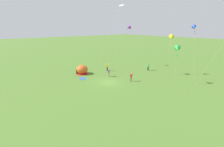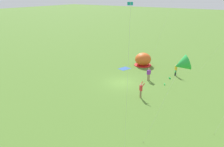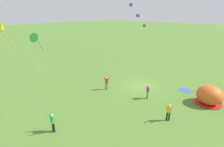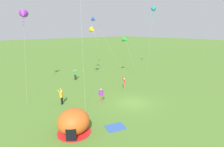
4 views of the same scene
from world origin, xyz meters
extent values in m
plane|color=#517A2D|center=(0.00, 0.00, 0.00)|extent=(300.00, 300.00, 0.00)
ellipsoid|color=#D8591E|center=(-8.35, -1.01, 1.05)|extent=(2.70, 2.60, 2.10)
cylinder|color=red|center=(-8.35, -1.01, 0.05)|extent=(2.81, 2.81, 0.10)
cube|color=black|center=(-9.13, -2.01, 0.55)|extent=(0.70, 0.59, 1.10)
cube|color=#3359A5|center=(-5.17, -2.66, 0.01)|extent=(2.00, 1.73, 0.01)
cylinder|color=black|center=(-0.47, 13.29, 0.44)|extent=(0.15, 0.15, 0.88)
cylinder|color=black|center=(-0.27, 13.28, 0.44)|extent=(0.15, 0.15, 0.88)
cube|color=green|center=(-0.37, 13.28, 1.18)|extent=(0.39, 0.26, 0.60)
sphere|color=tan|center=(-0.37, 13.28, 1.61)|extent=(0.22, 0.22, 0.22)
cylinder|color=green|center=(-0.62, 13.44, 1.64)|extent=(0.13, 0.39, 0.50)
cylinder|color=green|center=(-0.09, 13.42, 1.64)|extent=(0.17, 0.39, 0.50)
cylinder|color=#8C7251|center=(-2.71, 2.55, 0.44)|extent=(0.15, 0.15, 0.88)
cylinder|color=#8C7251|center=(-2.86, 2.68, 0.44)|extent=(0.15, 0.15, 0.88)
cube|color=purple|center=(-2.78, 2.61, 1.18)|extent=(0.44, 0.43, 0.60)
sphere|color=tan|center=(-2.78, 2.61, 1.61)|extent=(0.22, 0.22, 0.22)
cylinder|color=purple|center=(-2.60, 2.45, 1.18)|extent=(0.09, 0.09, 0.58)
cylinder|color=purple|center=(-2.97, 2.78, 1.18)|extent=(0.09, 0.09, 0.58)
cylinder|color=black|center=(-6.70, 5.03, 0.44)|extent=(0.15, 0.15, 0.88)
cylinder|color=black|center=(-6.54, 5.15, 0.44)|extent=(0.15, 0.15, 0.88)
cube|color=gold|center=(-6.62, 5.09, 1.18)|extent=(0.45, 0.42, 0.60)
sphere|color=beige|center=(-6.62, 5.09, 1.61)|extent=(0.22, 0.22, 0.22)
cylinder|color=gold|center=(-6.92, 5.04, 1.64)|extent=(0.34, 0.32, 0.50)
cylinder|color=gold|center=(-6.50, 5.37, 1.64)|extent=(0.26, 0.38, 0.50)
cylinder|color=#8C7251|center=(2.45, 4.03, 0.44)|extent=(0.15, 0.15, 0.88)
cylinder|color=#8C7251|center=(2.59, 4.18, 0.44)|extent=(0.15, 0.15, 0.88)
cube|color=red|center=(2.52, 4.11, 1.18)|extent=(0.44, 0.44, 0.60)
sphere|color=beige|center=(2.52, 4.11, 1.61)|extent=(0.22, 0.22, 0.22)
cylinder|color=red|center=(2.23, 4.02, 1.64)|extent=(0.36, 0.29, 0.50)
cylinder|color=red|center=(2.59, 4.40, 1.64)|extent=(0.30, 0.36, 0.50)
cylinder|color=silver|center=(14.63, 9.19, 6.25)|extent=(4.35, 2.64, 12.50)
cylinder|color=brown|center=(12.46, 7.88, 0.03)|extent=(0.03, 0.03, 0.06)
cylinder|color=silver|center=(9.05, 15.75, 5.24)|extent=(3.63, 4.91, 10.48)
cylinder|color=brown|center=(10.86, 13.31, 0.03)|extent=(0.03, 0.03, 0.06)
cone|color=blue|center=(7.24, 18.20, 10.48)|extent=(1.36, 1.39, 1.13)
cube|color=blue|center=(7.49, 17.86, 9.98)|extent=(0.16, 0.20, 0.12)
cube|color=blue|center=(7.71, 17.57, 9.56)|extent=(0.15, 0.20, 0.12)
cube|color=blue|center=(7.92, 17.28, 9.13)|extent=(0.20, 0.16, 0.12)
cylinder|color=silver|center=(8.99, 8.97, 3.33)|extent=(1.29, 1.98, 6.67)
cylinder|color=brown|center=(9.63, 7.99, 0.03)|extent=(0.03, 0.03, 0.06)
cone|color=green|center=(8.35, 9.95, 6.67)|extent=(1.64, 1.69, 1.38)
cube|color=green|center=(8.56, 9.63, 6.10)|extent=(0.21, 0.12, 0.12)
cube|color=green|center=(8.74, 9.35, 5.61)|extent=(0.18, 0.19, 0.12)
cube|color=green|center=(8.92, 9.07, 5.12)|extent=(0.20, 0.16, 0.12)
cylinder|color=silver|center=(4.80, 13.52, 4.16)|extent=(1.00, 1.96, 8.33)
cylinder|color=brown|center=(5.30, 12.55, 0.03)|extent=(0.03, 0.03, 0.06)
cone|color=yellow|center=(4.31, 14.49, 8.33)|extent=(1.57, 1.63, 1.38)
cube|color=yellow|center=(4.47, 14.17, 7.71)|extent=(0.19, 0.18, 0.12)
cube|color=yellow|center=(4.61, 13.91, 7.17)|extent=(0.20, 0.16, 0.12)
cube|color=yellow|center=(4.74, 13.64, 6.64)|extent=(0.21, 0.12, 0.12)
cylinder|color=silver|center=(-4.50, 3.55, 7.42)|extent=(3.06, 5.27, 14.85)
cylinder|color=brown|center=(-6.03, 0.92, 0.03)|extent=(0.03, 0.03, 0.06)
cube|color=white|center=(-2.98, 6.18, 14.84)|extent=(1.16, 1.11, 0.43)
cylinder|color=#332314|center=(-2.98, 6.18, 14.85)|extent=(0.21, 0.34, 0.79)
cube|color=white|center=(-3.18, 5.83, 14.30)|extent=(0.19, 0.17, 0.12)
cube|color=white|center=(-3.35, 5.53, 13.83)|extent=(0.21, 0.10, 0.12)
cube|color=white|center=(-3.52, 5.24, 13.36)|extent=(0.18, 0.18, 0.12)
cylinder|color=silver|center=(-8.72, 10.31, 5.19)|extent=(2.23, 5.67, 10.38)
cylinder|color=brown|center=(-9.83, 7.48, 0.03)|extent=(0.03, 0.03, 0.06)
cone|color=purple|center=(-7.61, 13.14, 10.38)|extent=(1.59, 1.70, 1.47)
cube|color=purple|center=(-7.77, 12.74, 9.88)|extent=(0.21, 0.14, 0.12)
cube|color=purple|center=(-7.90, 12.41, 9.46)|extent=(0.21, 0.13, 0.12)
cube|color=purple|center=(-8.03, 12.07, 9.04)|extent=(0.20, 0.17, 0.12)
camera|label=1|loc=(22.12, -16.89, 10.49)|focal=24.00mm
camera|label=2|loc=(23.14, 14.05, 11.40)|focal=35.00mm
camera|label=3|loc=(-12.51, 18.85, 9.59)|focal=28.00mm
camera|label=4|loc=(-14.40, -13.10, 8.50)|focal=28.00mm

